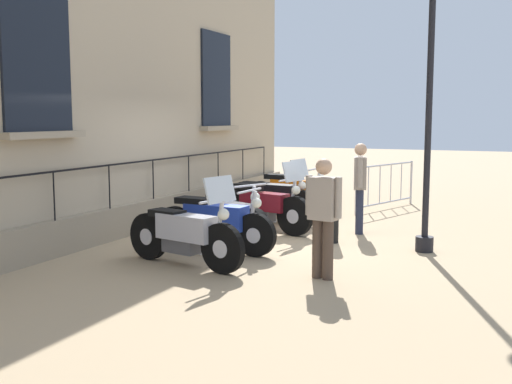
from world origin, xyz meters
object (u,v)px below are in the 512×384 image
bollard (333,210)px  pedestrian_walking (360,183)px  motorcycle_maroon (263,207)px  motorcycle_silver (185,234)px  motorcycle_white (229,217)px  crowd_barrier (385,185)px  motorcycle_blue (214,223)px  motorcycle_orange (289,195)px  pedestrian_standing (323,212)px  motorcycle_black (270,200)px  lamppost (430,79)px

bollard → pedestrian_walking: size_ratio=0.67×
motorcycle_maroon → motorcycle_silver: bearing=-89.0°
motorcycle_silver → motorcycle_maroon: 2.92m
motorcycle_white → motorcycle_silver: bearing=-81.8°
motorcycle_maroon → crowd_barrier: 3.95m
motorcycle_blue → pedestrian_walking: 3.01m
motorcycle_blue → motorcycle_maroon: (0.02, 1.91, 0.01)m
crowd_barrier → pedestrian_walking: size_ratio=1.40×
motorcycle_white → motorcycle_maroon: motorcycle_maroon is taller
motorcycle_orange → pedestrian_standing: pedestrian_standing is taller
pedestrian_walking → motorcycle_silver: bearing=-115.4°
motorcycle_blue → motorcycle_white: (-0.21, 0.97, -0.06)m
motorcycle_maroon → motorcycle_black: 0.90m
motorcycle_silver → pedestrian_standing: 2.04m
motorcycle_blue → bollard: bollard is taller
motorcycle_maroon → motorcycle_black: (-0.22, 0.87, 0.01)m
motorcycle_blue → pedestrian_walking: bearing=54.8°
motorcycle_maroon → pedestrian_walking: bearing=17.2°
bollard → motorcycle_silver: bearing=-120.5°
crowd_barrier → pedestrian_standing: 6.46m
motorcycle_silver → bollard: size_ratio=1.92×
motorcycle_white → motorcycle_orange: bearing=89.0°
motorcycle_orange → lamppost: size_ratio=0.50×
motorcycle_orange → bollard: size_ratio=1.94×
lamppost → bollard: size_ratio=3.89×
motorcycle_maroon → motorcycle_black: bearing=104.3°
crowd_barrier → pedestrian_walking: pedestrian_walking is taller
motorcycle_maroon → lamppost: lamppost is taller
motorcycle_black → crowd_barrier: motorcycle_black is taller
motorcycle_white → motorcycle_black: (0.01, 1.81, 0.07)m
motorcycle_maroon → pedestrian_walking: (1.69, 0.52, 0.47)m
motorcycle_white → bollard: bollard is taller
motorcycle_black → crowd_barrier: 3.27m
motorcycle_blue → motorcycle_white: motorcycle_blue is taller
motorcycle_maroon → pedestrian_standing: (2.04, -2.77, 0.43)m
motorcycle_maroon → pedestrian_standing: bearing=-53.6°
pedestrian_walking → lamppost: bearing=-39.1°
pedestrian_standing → motorcycle_black: bearing=121.9°
motorcycle_blue → motorcycle_orange: bearing=92.4°
lamppost → pedestrian_walking: 2.46m
motorcycle_blue → motorcycle_white: 0.99m
motorcycle_orange → crowd_barrier: motorcycle_orange is taller
motorcycle_maroon → motorcycle_black: motorcycle_maroon is taller
motorcycle_black → motorcycle_blue: bearing=-85.9°
motorcycle_silver → pedestrian_standing: (1.99, 0.15, 0.42)m
crowd_barrier → pedestrian_standing: pedestrian_standing is taller
motorcycle_maroon → lamppost: 3.79m
pedestrian_walking → bollard: bearing=-101.1°
motorcycle_white → motorcycle_black: bearing=89.6°
motorcycle_silver → lamppost: bearing=38.6°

